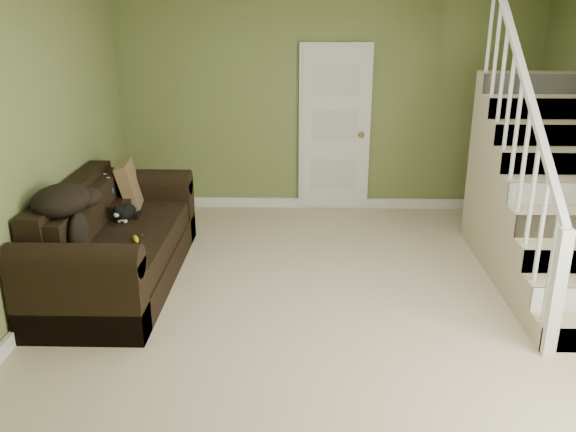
# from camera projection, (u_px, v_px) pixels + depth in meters

# --- Properties ---
(floor) EXTENTS (5.00, 5.50, 0.01)m
(floor) POSITION_uv_depth(u_px,v_px,m) (334.00, 311.00, 5.15)
(floor) COLOR #C0B08B
(floor) RESTS_ON ground
(wall_back) EXTENTS (5.00, 0.04, 2.60)m
(wall_back) POSITION_uv_depth(u_px,v_px,m) (327.00, 104.00, 7.30)
(wall_back) COLOR olive
(wall_back) RESTS_ON floor
(wall_front) EXTENTS (5.00, 0.04, 2.60)m
(wall_front) POSITION_uv_depth(u_px,v_px,m) (380.00, 361.00, 2.13)
(wall_front) COLOR olive
(wall_front) RESTS_ON floor
(wall_left) EXTENTS (0.04, 5.50, 2.60)m
(wall_left) POSITION_uv_depth(u_px,v_px,m) (20.00, 160.00, 4.77)
(wall_left) COLOR olive
(wall_left) RESTS_ON floor
(baseboard_back) EXTENTS (5.00, 0.04, 0.12)m
(baseboard_back) POSITION_uv_depth(u_px,v_px,m) (325.00, 203.00, 7.69)
(baseboard_back) COLOR white
(baseboard_back) RESTS_ON floor
(baseboard_left) EXTENTS (0.04, 5.50, 0.12)m
(baseboard_left) POSITION_uv_depth(u_px,v_px,m) (45.00, 301.00, 5.19)
(baseboard_left) COLOR white
(baseboard_left) RESTS_ON floor
(door) EXTENTS (0.86, 0.12, 2.02)m
(door) POSITION_uv_depth(u_px,v_px,m) (335.00, 129.00, 7.36)
(door) COLOR white
(door) RESTS_ON floor
(staircase) EXTENTS (1.00, 2.51, 2.82)m
(staircase) POSITION_uv_depth(u_px,v_px,m) (541.00, 205.00, 5.80)
(staircase) COLOR #C0B08B
(staircase) RESTS_ON floor
(sofa) EXTENTS (1.01, 2.33, 0.92)m
(sofa) POSITION_uv_depth(u_px,v_px,m) (113.00, 245.00, 5.60)
(sofa) COLOR black
(sofa) RESTS_ON floor
(side_table) EXTENTS (0.63, 0.63, 0.86)m
(side_table) POSITION_uv_depth(u_px,v_px,m) (107.00, 229.00, 6.09)
(side_table) COLOR black
(side_table) RESTS_ON floor
(cat) EXTENTS (0.21, 0.42, 0.20)m
(cat) POSITION_uv_depth(u_px,v_px,m) (125.00, 212.00, 5.78)
(cat) COLOR black
(cat) RESTS_ON sofa
(banana) EXTENTS (0.10, 0.17, 0.05)m
(banana) POSITION_uv_depth(u_px,v_px,m) (136.00, 239.00, 5.29)
(banana) COLOR gold
(banana) RESTS_ON sofa
(throw_pillow) EXTENTS (0.30, 0.51, 0.49)m
(throw_pillow) POSITION_uv_depth(u_px,v_px,m) (130.00, 185.00, 6.21)
(throw_pillow) COLOR #452F1B
(throw_pillow) RESTS_ON sofa
(throw_blanket) EXTENTS (0.50, 0.62, 0.24)m
(throw_blanket) POSITION_uv_depth(u_px,v_px,m) (61.00, 200.00, 4.93)
(throw_blanket) COLOR black
(throw_blanket) RESTS_ON sofa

